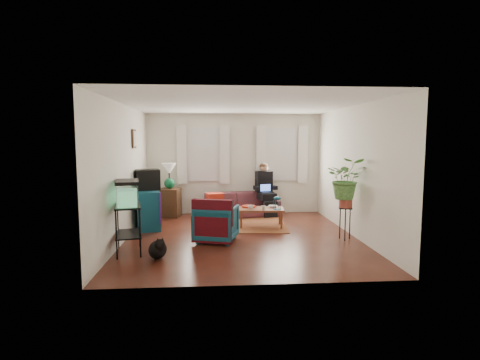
{
  "coord_description": "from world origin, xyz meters",
  "views": [
    {
      "loc": [
        -0.56,
        -7.27,
        1.91
      ],
      "look_at": [
        0.0,
        0.4,
        1.1
      ],
      "focal_mm": 28.0,
      "sensor_mm": 36.0,
      "label": 1
    }
  ],
  "objects": [
    {
      "name": "bowl",
      "position": [
        0.78,
        0.93,
        0.44
      ],
      "size": [
        0.21,
        0.21,
        0.05
      ],
      "primitive_type": "imported",
      "rotation": [
        0.0,
        0.0,
        -0.08
      ],
      "color": "white",
      "rests_on": "coffee_table"
    },
    {
      "name": "wall_front",
      "position": [
        0.0,
        -2.5,
        1.3
      ],
      "size": [
        4.5,
        0.01,
        2.6
      ],
      "primitive_type": "cube",
      "color": "silver",
      "rests_on": "floor"
    },
    {
      "name": "wall_left",
      "position": [
        -2.25,
        0.0,
        1.3
      ],
      "size": [
        0.01,
        5.0,
        2.6
      ],
      "primitive_type": "cube",
      "color": "silver",
      "rests_on": "floor"
    },
    {
      "name": "window_left",
      "position": [
        -0.8,
        2.48,
        1.55
      ],
      "size": [
        1.08,
        0.04,
        1.38
      ],
      "primitive_type": "cube",
      "color": "white",
      "rests_on": "wall_back"
    },
    {
      "name": "armchair",
      "position": [
        -0.5,
        -0.26,
        0.38
      ],
      "size": [
        0.89,
        0.86,
        0.75
      ],
      "primitive_type": "imported",
      "rotation": [
        0.0,
        0.0,
        2.86
      ],
      "color": "#116266",
      "rests_on": "floor"
    },
    {
      "name": "sofa",
      "position": [
        0.06,
        2.05,
        0.4
      ],
      "size": [
        2.17,
        1.22,
        0.8
      ],
      "primitive_type": "imported",
      "rotation": [
        0.0,
        0.0,
        0.21
      ],
      "color": "brown",
      "rests_on": "floor"
    },
    {
      "name": "curtains_right",
      "position": [
        1.25,
        2.4,
        1.55
      ],
      "size": [
        1.36,
        0.06,
        1.5
      ],
      "primitive_type": "cube",
      "color": "white",
      "rests_on": "wall_back"
    },
    {
      "name": "serape_throw",
      "position": [
        -0.58,
        -0.54,
        0.53
      ],
      "size": [
        0.78,
        0.38,
        0.62
      ],
      "primitive_type": "cube",
      "rotation": [
        0.0,
        0.0,
        -0.28
      ],
      "color": "#9E0A0A",
      "rests_on": "armchair"
    },
    {
      "name": "floor",
      "position": [
        0.0,
        0.0,
        0.0
      ],
      "size": [
        4.5,
        5.0,
        0.01
      ],
      "primitive_type": "cube",
      "color": "#4F2B14",
      "rests_on": "ground"
    },
    {
      "name": "birdcage",
      "position": [
        0.84,
        0.69,
        0.56
      ],
      "size": [
        0.18,
        0.18,
        0.29
      ],
      "primitive_type": null,
      "rotation": [
        0.0,
        0.0,
        -0.08
      ],
      "color": "#115B6B",
      "rests_on": "coffee_table"
    },
    {
      "name": "curtains_left",
      "position": [
        -0.8,
        2.4,
        1.55
      ],
      "size": [
        1.36,
        0.06,
        1.5
      ],
      "primitive_type": "cube",
      "color": "white",
      "rests_on": "wall_back"
    },
    {
      "name": "aquarium",
      "position": [
        -2.0,
        -0.91,
        1.04
      ],
      "size": [
        0.5,
        0.73,
        0.43
      ],
      "primitive_type": "cube",
      "rotation": [
        0.0,
        0.0,
        0.21
      ],
      "color": "#7FD899",
      "rests_on": "aquarium_stand"
    },
    {
      "name": "black_cat",
      "position": [
        -1.46,
        -1.29,
        0.19
      ],
      "size": [
        0.42,
        0.51,
        0.38
      ],
      "primitive_type": "ellipsoid",
      "rotation": [
        0.0,
        0.0,
        0.35
      ],
      "color": "black",
      "rests_on": "floor"
    },
    {
      "name": "coffee_table",
      "position": [
        0.5,
        0.86,
        0.21
      ],
      "size": [
        1.05,
        0.63,
        0.42
      ],
      "primitive_type": "cube",
      "rotation": [
        0.0,
        0.0,
        -0.08
      ],
      "color": "brown",
      "rests_on": "floor"
    },
    {
      "name": "crt_tv",
      "position": [
        -1.99,
        1.03,
        1.06
      ],
      "size": [
        0.61,
        0.57,
        0.45
      ],
      "primitive_type": "cube",
      "rotation": [
        0.0,
        0.0,
        0.24
      ],
      "color": "black",
      "rests_on": "dresser"
    },
    {
      "name": "plant_stand",
      "position": [
        1.98,
        -0.34,
        0.32
      ],
      "size": [
        0.34,
        0.34,
        0.63
      ],
      "primitive_type": "cube",
      "rotation": [
        0.0,
        0.0,
        -0.31
      ],
      "color": "black",
      "rests_on": "floor"
    },
    {
      "name": "snack_tray",
      "position": [
        0.24,
        1.02,
        0.43
      ],
      "size": [
        0.34,
        0.34,
        0.04
      ],
      "primitive_type": "cylinder",
      "rotation": [
        0.0,
        0.0,
        -0.08
      ],
      "color": "#B21414",
      "rests_on": "coffee_table"
    },
    {
      "name": "wall_back",
      "position": [
        0.0,
        2.5,
        1.3
      ],
      "size": [
        4.5,
        0.01,
        2.6
      ],
      "primitive_type": "cube",
      "color": "silver",
      "rests_on": "floor"
    },
    {
      "name": "seated_person",
      "position": [
        0.78,
        2.21,
        0.61
      ],
      "size": [
        0.63,
        0.72,
        1.22
      ],
      "primitive_type": null,
      "rotation": [
        0.0,
        0.0,
        0.21
      ],
      "color": "black",
      "rests_on": "sofa"
    },
    {
      "name": "ceiling",
      "position": [
        0.0,
        0.0,
        2.6
      ],
      "size": [
        4.5,
        5.0,
        0.01
      ],
      "primitive_type": "cube",
      "color": "white",
      "rests_on": "wall_back"
    },
    {
      "name": "table_lamp",
      "position": [
        -1.65,
        2.15,
        1.02
      ],
      "size": [
        0.42,
        0.42,
        0.65
      ],
      "primitive_type": null,
      "rotation": [
        0.0,
        0.0,
        -0.16
      ],
      "color": "white",
      "rests_on": "side_table"
    },
    {
      "name": "window_right",
      "position": [
        1.25,
        2.48,
        1.55
      ],
      "size": [
        1.08,
        0.04,
        1.38
      ],
      "primitive_type": "cube",
      "color": "white",
      "rests_on": "wall_back"
    },
    {
      "name": "cup_a",
      "position": [
        0.26,
        0.78,
        0.46
      ],
      "size": [
        0.12,
        0.12,
        0.09
      ],
      "primitive_type": "imported",
      "rotation": [
        0.0,
        0.0,
        -0.08
      ],
      "color": "white",
      "rests_on": "coffee_table"
    },
    {
      "name": "potted_plant",
      "position": [
        1.98,
        -0.34,
        1.07
      ],
      "size": [
        0.88,
        0.81,
        0.8
      ],
      "primitive_type": "imported",
      "rotation": [
        0.0,
        0.0,
        -0.31
      ],
      "color": "#599947",
      "rests_on": "plant_stand"
    },
    {
      "name": "wall_right",
      "position": [
        2.25,
        0.0,
        1.3
      ],
      "size": [
        0.01,
        5.0,
        2.6
      ],
      "primitive_type": "cube",
      "color": "silver",
      "rests_on": "floor"
    },
    {
      "name": "aquarium_stand",
      "position": [
        -2.0,
        -0.91,
        0.41
      ],
      "size": [
        0.55,
        0.81,
        0.83
      ],
      "primitive_type": "cube",
      "rotation": [
        0.0,
        0.0,
        0.21
      ],
      "color": "black",
      "rests_on": "floor"
    },
    {
      "name": "cup_b",
      "position": [
        0.53,
        0.69,
        0.46
      ],
      "size": [
        0.1,
        0.1,
        0.09
      ],
      "primitive_type": "imported",
      "rotation": [
        0.0,
        0.0,
        -0.08
      ],
      "color": "beige",
      "rests_on": "coffee_table"
    },
    {
      "name": "area_rug",
      "position": [
        0.08,
        1.04,
        0.01
      ],
      "size": [
        2.11,
        1.74,
        0.01
      ],
      "primitive_type": "cube",
      "rotation": [
        0.0,
        0.0,
        -0.07
      ],
      "color": "brown",
      "rests_on": "floor"
    },
    {
      "name": "dresser",
      "position": [
        -1.99,
        0.93,
        0.42
      ],
      "size": [
        0.67,
        1.01,
        0.84
      ],
      "primitive_type": "cube",
      "rotation": [
        0.0,
        0.0,
        0.24
      ],
      "color": "navy",
      "rests_on": "floor"
    },
    {
      "name": "side_table",
      "position": [
        -1.65,
        2.15,
        0.36
      ],
      "size": [
        0.56,
        0.56,
        0.71
      ],
      "primitive_type": "cube",
      "rotation": [
        0.0,
        0.0,
        -0.16
      ],
      "color": "#412918",
      "rests_on": "floor"
    },
    {
      "name": "picture_frame",
      "position": [
        -2.21,
        0.85,
        1.95
      ],
      "size": [
        0.04,
        0.32,
        0.4
      ],
      "primitive_type": "cube",
      "color": "#3D2616",
      "rests_on": "wall_left"
    }
  ]
}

